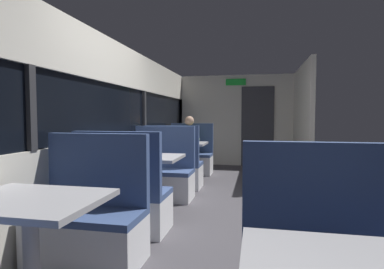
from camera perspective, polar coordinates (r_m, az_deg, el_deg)
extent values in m
cube|color=#423F44|center=(3.99, 4.06, -15.07)|extent=(3.30, 9.20, 0.02)
cube|color=beige|center=(4.30, -15.60, -7.18)|extent=(0.08, 8.40, 0.95)
cube|color=beige|center=(4.30, -15.93, 13.25)|extent=(0.08, 8.40, 0.60)
cube|color=black|center=(4.24, -15.90, 4.21)|extent=(0.03, 8.40, 0.75)
cube|color=#2D2D30|center=(3.04, -27.68, 4.35)|extent=(0.06, 0.08, 0.75)
cube|color=#2D2D30|center=(5.50, -8.87, 4.07)|extent=(0.06, 0.08, 0.75)
cube|color=#2D2D30|center=(8.19, -1.99, 3.86)|extent=(0.06, 0.08, 0.75)
cube|color=beige|center=(7.97, 8.06, 2.58)|extent=(2.90, 0.08, 2.30)
cube|color=#333338|center=(7.91, 12.01, 1.45)|extent=(0.80, 0.04, 2.00)
cube|color=green|center=(7.96, 8.09, 9.57)|extent=(0.50, 0.03, 0.16)
cube|color=beige|center=(6.83, 19.68, 2.30)|extent=(0.08, 2.40, 2.30)
cylinder|color=#9E9EA3|center=(2.35, -27.57, -19.61)|extent=(0.10, 0.10, 0.70)
cube|color=#99999E|center=(2.23, -27.83, -10.81)|extent=(0.90, 0.70, 0.04)
cube|color=silver|center=(2.91, -18.82, -18.14)|extent=(0.95, 0.50, 0.39)
cube|color=#384C7A|center=(2.83, -18.90, -13.90)|extent=(0.95, 0.50, 0.06)
cube|color=#384C7A|center=(2.93, -16.94, -6.16)|extent=(0.95, 0.08, 0.65)
cylinder|color=#9E9EA3|center=(4.13, -8.47, -9.32)|extent=(0.10, 0.10, 0.70)
cube|color=#99999E|center=(4.06, -8.52, -4.21)|extent=(0.90, 0.70, 0.04)
cube|color=silver|center=(3.57, -12.19, -13.93)|extent=(0.95, 0.50, 0.39)
cube|color=#384C7A|center=(3.51, -12.24, -10.42)|extent=(0.95, 0.50, 0.06)
cube|color=#384C7A|center=(3.26, -13.81, -5.16)|extent=(0.95, 0.08, 0.65)
cube|color=silver|center=(4.77, -5.70, -9.47)|extent=(0.95, 0.50, 0.39)
cube|color=#384C7A|center=(4.72, -5.71, -6.81)|extent=(0.95, 0.50, 0.06)
cube|color=#384C7A|center=(4.87, -5.00, -2.28)|extent=(0.95, 0.08, 0.65)
cylinder|color=#9E9EA3|center=(6.12, -1.65, -5.13)|extent=(0.10, 0.10, 0.70)
cube|color=#99999E|center=(6.07, -1.65, -1.68)|extent=(0.90, 0.70, 0.04)
cube|color=silver|center=(5.51, -3.23, -7.71)|extent=(0.95, 0.50, 0.39)
cube|color=#384C7A|center=(5.47, -3.24, -5.40)|extent=(0.95, 0.50, 0.06)
cube|color=#384C7A|center=(5.23, -3.84, -1.89)|extent=(0.95, 0.08, 0.65)
cube|color=silver|center=(6.78, -0.36, -5.62)|extent=(0.95, 0.50, 0.39)
cube|color=#384C7A|center=(6.75, -0.36, -3.74)|extent=(0.95, 0.50, 0.06)
cube|color=#384C7A|center=(6.92, 0.00, -0.61)|extent=(0.95, 0.08, 0.65)
cube|color=#384C7A|center=(2.04, 23.05, -10.46)|extent=(0.95, 0.08, 0.65)
cube|color=#26262D|center=(6.77, -0.36, -5.37)|extent=(0.30, 0.36, 0.45)
cube|color=#59724C|center=(6.67, -0.45, -0.97)|extent=(0.34, 0.22, 0.60)
sphere|color=tan|center=(6.63, -0.49, 2.55)|extent=(0.20, 0.20, 0.20)
cylinder|color=#59724C|center=(6.53, -2.50, -0.89)|extent=(0.07, 0.28, 0.07)
cylinder|color=#59724C|center=(6.45, 0.95, -0.94)|extent=(0.07, 0.28, 0.07)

